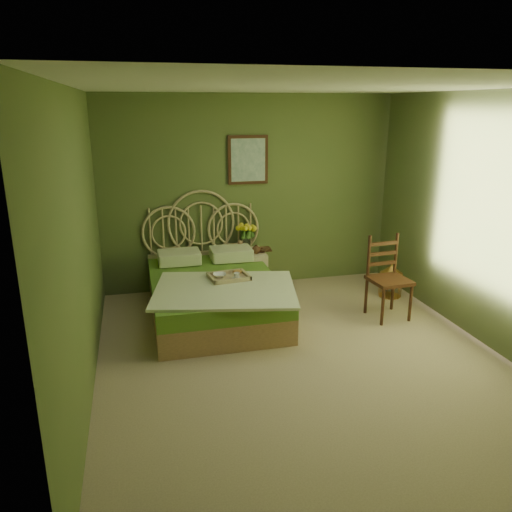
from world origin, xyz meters
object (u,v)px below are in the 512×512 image
object	(u,v)px
chair	(387,272)
bed	(214,291)
birdcage	(391,281)
nightstand	(246,266)

from	to	relation	value
chair	bed	bearing A→B (deg)	162.14
bed	birdcage	distance (m)	2.38
bed	chair	size ratio (longest dim) A/B	2.24
bed	nightstand	bearing A→B (deg)	52.37
nightstand	birdcage	distance (m)	1.95
bed	chair	xyz separation A→B (m)	(2.00, -0.49, 0.25)
bed	chair	world-z (taller)	bed
birdcage	nightstand	bearing A→B (deg)	159.82
nightstand	chair	size ratio (longest dim) A/B	1.00
nightstand	birdcage	bearing A→B (deg)	-20.18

